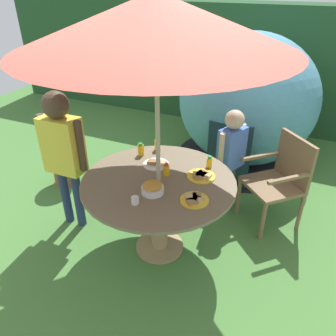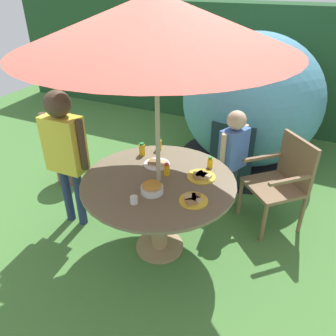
% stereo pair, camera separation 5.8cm
% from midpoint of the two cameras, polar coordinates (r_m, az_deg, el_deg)
% --- Properties ---
extents(ground_plane, '(10.00, 10.00, 0.02)m').
position_cam_midpoint_polar(ground_plane, '(3.25, -1.96, -13.54)').
color(ground_plane, '#477A38').
extents(hedge_backdrop, '(9.00, 0.70, 1.88)m').
position_cam_midpoint_polar(hedge_backdrop, '(5.85, 13.45, 16.76)').
color(hedge_backdrop, '#234C28').
rests_on(hedge_backdrop, ground_plane).
extents(garden_table, '(1.30, 1.30, 0.76)m').
position_cam_midpoint_polar(garden_table, '(2.87, -2.17, -4.96)').
color(garden_table, tan).
rests_on(garden_table, ground_plane).
extents(patio_umbrella, '(1.94, 1.94, 2.16)m').
position_cam_midpoint_polar(patio_umbrella, '(2.35, -2.88, 23.81)').
color(patio_umbrella, '#B7AD8C').
rests_on(patio_umbrella, ground_plane).
extents(wooden_chair, '(0.68, 0.68, 0.92)m').
position_cam_midpoint_polar(wooden_chair, '(3.44, 18.35, -1.41)').
color(wooden_chair, brown).
rests_on(wooden_chair, ground_plane).
extents(dome_tent, '(1.81, 1.81, 1.67)m').
position_cam_midpoint_polar(dome_tent, '(4.47, 13.13, 11.16)').
color(dome_tent, teal).
rests_on(dome_tent, ground_plane).
extents(potted_plant, '(0.39, 0.39, 0.58)m').
position_cam_midpoint_polar(potted_plant, '(4.18, -17.95, 1.47)').
color(potted_plant, brown).
rests_on(potted_plant, ground_plane).
extents(child_in_blue_shirt, '(0.26, 0.36, 1.12)m').
position_cam_midpoint_polar(child_in_blue_shirt, '(3.43, 10.39, 3.36)').
color(child_in_blue_shirt, '#3F3F47').
rests_on(child_in_blue_shirt, ground_plane).
extents(child_in_yellow_shirt, '(0.47, 0.24, 1.40)m').
position_cam_midpoint_polar(child_in_yellow_shirt, '(3.19, -18.15, 3.72)').
color(child_in_yellow_shirt, navy).
rests_on(child_in_yellow_shirt, ground_plane).
extents(snack_bowl, '(0.18, 0.18, 0.09)m').
position_cam_midpoint_polar(snack_bowl, '(2.61, -3.32, -3.47)').
color(snack_bowl, white).
rests_on(snack_bowl, garden_table).
extents(plate_mid_left, '(0.22, 0.22, 0.03)m').
position_cam_midpoint_polar(plate_mid_left, '(2.54, 3.85, -5.40)').
color(plate_mid_left, yellow).
rests_on(plate_mid_left, garden_table).
extents(plate_center_back, '(0.24, 0.24, 0.03)m').
position_cam_midpoint_polar(plate_center_back, '(2.99, -2.60, 0.73)').
color(plate_center_back, white).
rests_on(plate_center_back, garden_table).
extents(plate_near_right, '(0.24, 0.24, 0.03)m').
position_cam_midpoint_polar(plate_near_right, '(2.83, 5.12, -1.30)').
color(plate_near_right, yellow).
rests_on(plate_near_right, garden_table).
extents(juice_bottle_near_left, '(0.06, 0.06, 0.12)m').
position_cam_midpoint_polar(juice_bottle_near_left, '(3.23, -2.36, 4.03)').
color(juice_bottle_near_left, yellow).
rests_on(juice_bottle_near_left, garden_table).
extents(juice_bottle_far_left, '(0.05, 0.05, 0.11)m').
position_cam_midpoint_polar(juice_bottle_far_left, '(2.82, -0.86, -0.29)').
color(juice_bottle_far_left, yellow).
rests_on(juice_bottle_far_left, garden_table).
extents(juice_bottle_far_right, '(0.05, 0.05, 0.11)m').
position_cam_midpoint_polar(juice_bottle_far_right, '(2.96, 6.55, 1.03)').
color(juice_bottle_far_right, yellow).
rests_on(juice_bottle_far_right, garden_table).
extents(juice_bottle_center_front, '(0.06, 0.06, 0.12)m').
position_cam_midpoint_polar(juice_bottle_center_front, '(3.15, -5.24, 3.18)').
color(juice_bottle_center_front, yellow).
rests_on(juice_bottle_center_front, garden_table).
extents(cup_near, '(0.06, 0.06, 0.06)m').
position_cam_midpoint_polar(cup_near, '(2.51, -6.36, -5.55)').
color(cup_near, white).
rests_on(cup_near, garden_table).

